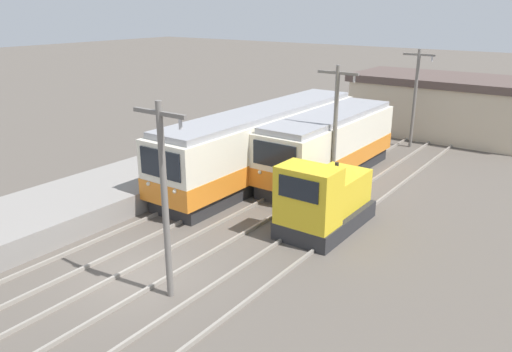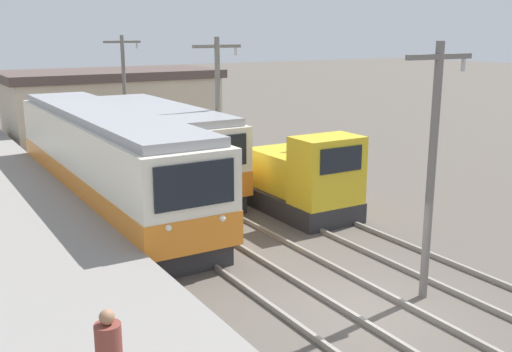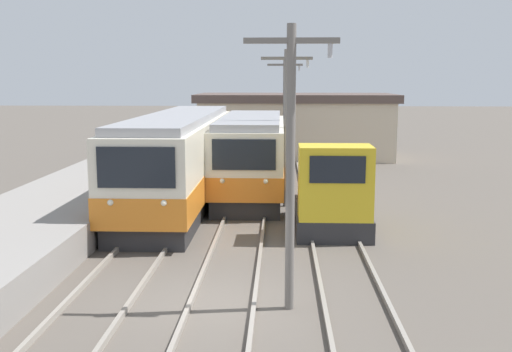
{
  "view_description": "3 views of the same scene",
  "coord_description": "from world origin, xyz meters",
  "px_view_note": "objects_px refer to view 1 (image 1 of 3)",
  "views": [
    {
      "loc": [
        11.9,
        -9.72,
        8.65
      ],
      "look_at": [
        -0.54,
        7.49,
        1.4
      ],
      "focal_mm": 35.0,
      "sensor_mm": 36.0,
      "label": 1
    },
    {
      "loc": [
        -8.89,
        -9.8,
        6.4
      ],
      "look_at": [
        0.49,
        5.77,
        1.98
      ],
      "focal_mm": 42.0,
      "sensor_mm": 36.0,
      "label": 2
    },
    {
      "loc": [
        1.49,
        -12.92,
        5.05
      ],
      "look_at": [
        0.68,
        6.46,
        1.9
      ],
      "focal_mm": 42.0,
      "sensor_mm": 36.0,
      "label": 3
    }
  ],
  "objects_px": {
    "commuter_train_center": "(328,148)",
    "shunting_locomotive": "(324,202)",
    "commuter_train_left": "(265,145)",
    "catenary_mast_far": "(415,94)",
    "catenary_mast_near": "(165,195)",
    "catenary_mast_mid": "(335,126)"
  },
  "relations": [
    {
      "from": "shunting_locomotive",
      "to": "catenary_mast_far",
      "type": "bearing_deg",
      "value": 95.88
    },
    {
      "from": "shunting_locomotive",
      "to": "catenary_mast_near",
      "type": "distance_m",
      "value": 7.66
    },
    {
      "from": "commuter_train_left",
      "to": "catenary_mast_far",
      "type": "distance_m",
      "value": 11.32
    },
    {
      "from": "commuter_train_center",
      "to": "shunting_locomotive",
      "type": "distance_m",
      "value": 6.72
    },
    {
      "from": "commuter_train_center",
      "to": "catenary_mast_far",
      "type": "height_order",
      "value": "catenary_mast_far"
    },
    {
      "from": "commuter_train_center",
      "to": "catenary_mast_near",
      "type": "height_order",
      "value": "catenary_mast_near"
    },
    {
      "from": "catenary_mast_near",
      "to": "shunting_locomotive",
      "type": "bearing_deg",
      "value": 78.27
    },
    {
      "from": "commuter_train_left",
      "to": "shunting_locomotive",
      "type": "xyz_separation_m",
      "value": [
        5.8,
        -4.15,
        -0.49
      ]
    },
    {
      "from": "shunting_locomotive",
      "to": "catenary_mast_far",
      "type": "xyz_separation_m",
      "value": [
        -1.49,
        14.48,
        2.2
      ]
    },
    {
      "from": "commuter_train_left",
      "to": "shunting_locomotive",
      "type": "relative_size",
      "value": 3.27
    },
    {
      "from": "catenary_mast_far",
      "to": "shunting_locomotive",
      "type": "bearing_deg",
      "value": -84.12
    },
    {
      "from": "commuter_train_left",
      "to": "catenary_mast_far",
      "type": "xyz_separation_m",
      "value": [
        4.31,
        10.33,
        1.7
      ]
    },
    {
      "from": "catenary_mast_near",
      "to": "catenary_mast_far",
      "type": "distance_m",
      "value": 21.67
    },
    {
      "from": "shunting_locomotive",
      "to": "catenary_mast_far",
      "type": "height_order",
      "value": "catenary_mast_far"
    },
    {
      "from": "commuter_train_center",
      "to": "catenary_mast_near",
      "type": "distance_m",
      "value": 13.39
    },
    {
      "from": "commuter_train_left",
      "to": "shunting_locomotive",
      "type": "bearing_deg",
      "value": -35.58
    },
    {
      "from": "catenary_mast_mid",
      "to": "catenary_mast_far",
      "type": "xyz_separation_m",
      "value": [
        0.0,
        10.83,
        0.0
      ]
    },
    {
      "from": "commuter_train_center",
      "to": "catenary_mast_near",
      "type": "xyz_separation_m",
      "value": [
        1.51,
        -13.18,
        1.79
      ]
    },
    {
      "from": "shunting_locomotive",
      "to": "catenary_mast_far",
      "type": "relative_size",
      "value": 0.74
    },
    {
      "from": "shunting_locomotive",
      "to": "catenary_mast_mid",
      "type": "height_order",
      "value": "catenary_mast_mid"
    },
    {
      "from": "catenary_mast_near",
      "to": "catenary_mast_far",
      "type": "xyz_separation_m",
      "value": [
        0.0,
        21.67,
        0.0
      ]
    },
    {
      "from": "commuter_train_center",
      "to": "shunting_locomotive",
      "type": "relative_size",
      "value": 2.26
    }
  ]
}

